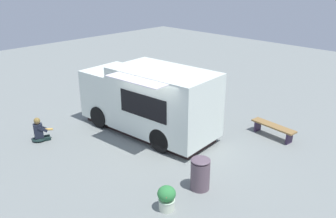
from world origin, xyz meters
TOP-DOWN VIEW (x-y plane):
  - ground_plane at (0.00, 0.00)m, footprint 40.00×40.00m
  - food_truck at (-1.07, 0.39)m, footprint 5.61×2.97m
  - person_customer at (-3.34, -2.95)m, footprint 0.59×0.79m
  - planter_flowering_near at (2.76, -2.56)m, footprint 0.48×0.48m
  - planter_flowering_far at (-3.50, 3.95)m, footprint 0.66×0.66m
  - plaza_bench at (2.57, 3.27)m, footprint 1.77×0.59m
  - trash_bin at (2.76, -1.21)m, footprint 0.56×0.56m

SIDE VIEW (x-z plane):
  - ground_plane at x=0.00m, z-range 0.00..0.00m
  - plaza_bench at x=2.57m, z-range 0.12..0.59m
  - person_customer at x=-3.34m, z-range -0.09..0.81m
  - planter_flowering_near at x=2.76m, z-range 0.02..0.71m
  - trash_bin at x=2.76m, z-range 0.01..0.98m
  - planter_flowering_far at x=-3.50m, z-range 0.03..0.95m
  - food_truck at x=-1.07m, z-range -0.05..2.51m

